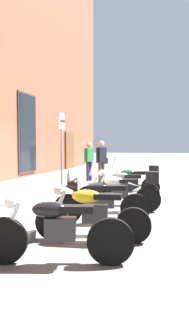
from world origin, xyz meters
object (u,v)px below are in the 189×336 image
Objects in this scene: pedestrian_striped_shirt at (89,159)px; parking_sign at (62,144)px; motorcycle_black_sport at (98,198)px; motorcycle_grey_naked at (123,187)px; motorcycle_green_touring at (134,180)px; motorcycle_silver_touring at (122,190)px; motorcycle_yellow_naked at (91,214)px; pedestrian_dark_jacket at (101,159)px; motorcycle_black_naked at (56,231)px.

parking_sign is at bearing -172.35° from pedestrian_striped_shirt.
motorcycle_black_sport is 7.39m from pedestrian_striped_shirt.
motorcycle_green_touring is at bearing -4.94° from motorcycle_grey_naked.
parking_sign is (1.67, 1.45, 1.19)m from motorcycle_black_sport.
pedestrian_striped_shirt is (5.62, 2.46, 0.56)m from motorcycle_silver_touring.
motorcycle_yellow_naked is 1.01× the size of motorcycle_black_sport.
motorcycle_yellow_naked is at bearing -167.84° from pedestrian_dark_jacket.
motorcycle_black_naked is 1.04× the size of motorcycle_yellow_naked.
pedestrian_striped_shirt is (0.76, 0.74, -0.03)m from pedestrian_dark_jacket.
motorcycle_grey_naked is at bearing 2.01° from motorcycle_yellow_naked.
pedestrian_dark_jacket is at bearing -0.25° from parking_sign.
motorcycle_grey_naked is at bearing 9.51° from motorcycle_silver_touring.
parking_sign is (-5.38, -0.72, 0.64)m from pedestrian_striped_shirt.
motorcycle_silver_touring is 1.11× the size of motorcycle_green_touring.
motorcycle_green_touring is 1.17× the size of pedestrian_striped_shirt.
pedestrian_striped_shirt is at bearing 27.43° from motorcycle_grey_naked.
motorcycle_black_sport is (2.61, 0.04, 0.07)m from motorcycle_black_naked.
motorcycle_black_naked is 1.26m from motorcycle_yellow_naked.
motorcycle_yellow_naked is 1.20× the size of pedestrian_dark_jacket.
motorcycle_silver_touring is at bearing -178.10° from motorcycle_green_touring.
motorcycle_black_sport is at bearing 178.37° from motorcycle_grey_naked.
parking_sign is (3.03, 1.67, 1.26)m from motorcycle_yellow_naked.
motorcycle_green_touring is 1.14× the size of pedestrian_dark_jacket.
motorcycle_black_naked is at bearing -179.18° from motorcycle_black_sport.
motorcycle_black_naked is at bearing -170.65° from pedestrian_dark_jacket.
pedestrian_dark_jacket is (6.29, 1.43, 0.58)m from motorcycle_black_sport.
pedestrian_striped_shirt is at bearing 39.40° from motorcycle_green_touring.
motorcycle_yellow_naked is 3.68m from parking_sign.
parking_sign is at bearing 19.13° from motorcycle_black_naked.
motorcycle_black_naked is 4.05m from motorcycle_silver_touring.
motorcycle_green_touring is (6.77, -0.16, 0.06)m from motorcycle_black_naked.
motorcycle_black_naked is 1.10× the size of motorcycle_green_touring.
motorcycle_grey_naked is 2.24m from parking_sign.
pedestrian_dark_jacket is (8.91, 1.47, 0.65)m from motorcycle_black_naked.
motorcycle_yellow_naked is (1.25, -0.18, -0.00)m from motorcycle_black_naked.
motorcycle_silver_touring is (4.04, -0.26, 0.06)m from motorcycle_black_naked.
motorcycle_silver_touring is 6.16m from pedestrian_striped_shirt.
pedestrian_dark_jacket is at bearing -135.49° from pedestrian_striped_shirt.
motorcycle_grey_naked is at bearing 175.06° from motorcycle_green_touring.
motorcycle_silver_touring is 5.19m from pedestrian_dark_jacket.
motorcycle_silver_touring is at bearing -160.51° from pedestrian_dark_jacket.
motorcycle_yellow_naked is at bearing -170.82° from motorcycle_black_sport.
motorcycle_grey_naked is 1.08× the size of motorcycle_green_touring.
motorcycle_black_naked is at bearing 179.57° from motorcycle_grey_naked.
parking_sign is at bearing 146.44° from motorcycle_green_touring.
pedestrian_striped_shirt is at bearing 44.51° from pedestrian_dark_jacket.
motorcycle_silver_touring reaches higher than motorcycle_black_sport.
motorcycle_silver_touring is (2.79, -0.07, 0.07)m from motorcycle_yellow_naked.
pedestrian_striped_shirt is 0.69× the size of parking_sign.
motorcycle_black_naked is 0.99× the size of motorcycle_silver_touring.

